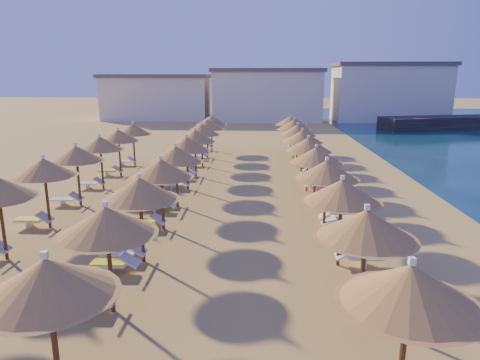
{
  "coord_description": "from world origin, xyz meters",
  "views": [
    {
      "loc": [
        0.23,
        -16.53,
        6.33
      ],
      "look_at": [
        -0.62,
        4.0,
        1.3
      ],
      "focal_mm": 32.0,
      "sensor_mm": 36.0,
      "label": 1
    }
  ],
  "objects_px": {
    "parasol_row_west": "(176,155)",
    "beachgoer_b": "(319,186)",
    "beachgoer_c": "(315,174)",
    "parasol_row_east": "(316,156)"
  },
  "relations": [
    {
      "from": "parasol_row_west",
      "to": "beachgoer_b",
      "type": "relative_size",
      "value": 19.8
    },
    {
      "from": "parasol_row_east",
      "to": "beachgoer_c",
      "type": "relative_size",
      "value": 22.74
    },
    {
      "from": "beachgoer_b",
      "to": "beachgoer_c",
      "type": "bearing_deg",
      "value": 135.48
    },
    {
      "from": "parasol_row_east",
      "to": "parasol_row_west",
      "type": "bearing_deg",
      "value": 180.0
    },
    {
      "from": "beachgoer_b",
      "to": "beachgoer_c",
      "type": "xyz_separation_m",
      "value": [
        0.21,
        3.17,
        -0.11
      ]
    },
    {
      "from": "beachgoer_c",
      "to": "beachgoer_b",
      "type": "bearing_deg",
      "value": -45.44
    },
    {
      "from": "beachgoer_b",
      "to": "beachgoer_c",
      "type": "height_order",
      "value": "beachgoer_b"
    },
    {
      "from": "parasol_row_west",
      "to": "beachgoer_c",
      "type": "xyz_separation_m",
      "value": [
        7.27,
        4.11,
        -1.82
      ]
    },
    {
      "from": "parasol_row_east",
      "to": "beachgoer_c",
      "type": "distance_m",
      "value": 4.52
    },
    {
      "from": "parasol_row_east",
      "to": "beachgoer_b",
      "type": "relative_size",
      "value": 19.8
    }
  ]
}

